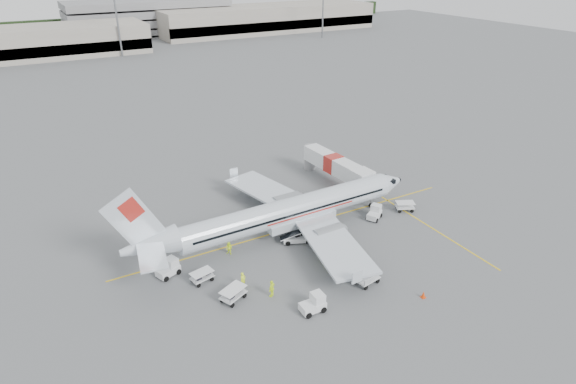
{
  "coord_description": "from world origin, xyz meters",
  "views": [
    {
      "loc": [
        -25.12,
        -42.85,
        29.46
      ],
      "look_at": [
        0.0,
        2.0,
        3.8
      ],
      "focal_mm": 30.0,
      "sensor_mm": 36.0,
      "label": 1
    }
  ],
  "objects_px": {
    "jet_bridge": "(333,169)",
    "belt_loader": "(297,233)",
    "tug_fore": "(374,213)",
    "aircraft": "(291,195)",
    "tug_mid": "(313,303)",
    "tug_aft": "(168,268)"
  },
  "relations": [
    {
      "from": "aircraft",
      "to": "tug_fore",
      "type": "relative_size",
      "value": 16.15
    },
    {
      "from": "belt_loader",
      "to": "tug_mid",
      "type": "distance_m",
      "value": 11.86
    },
    {
      "from": "belt_loader",
      "to": "tug_mid",
      "type": "relative_size",
      "value": 1.86
    },
    {
      "from": "aircraft",
      "to": "tug_mid",
      "type": "bearing_deg",
      "value": -112.56
    },
    {
      "from": "tug_mid",
      "to": "tug_aft",
      "type": "bearing_deg",
      "value": 130.31
    },
    {
      "from": "belt_loader",
      "to": "tug_mid",
      "type": "xyz_separation_m",
      "value": [
        -4.73,
        -10.88,
        -0.27
      ]
    },
    {
      "from": "jet_bridge",
      "to": "belt_loader",
      "type": "distance_m",
      "value": 16.83
    },
    {
      "from": "jet_bridge",
      "to": "tug_fore",
      "type": "height_order",
      "value": "jet_bridge"
    },
    {
      "from": "aircraft",
      "to": "tug_aft",
      "type": "bearing_deg",
      "value": -176.19
    },
    {
      "from": "belt_loader",
      "to": "tug_fore",
      "type": "height_order",
      "value": "belt_loader"
    },
    {
      "from": "tug_fore",
      "to": "tug_mid",
      "type": "bearing_deg",
      "value": -176.42
    },
    {
      "from": "belt_loader",
      "to": "tug_aft",
      "type": "bearing_deg",
      "value": -162.23
    },
    {
      "from": "tug_fore",
      "to": "tug_mid",
      "type": "relative_size",
      "value": 0.95
    },
    {
      "from": "tug_aft",
      "to": "jet_bridge",
      "type": "bearing_deg",
      "value": -0.18
    },
    {
      "from": "belt_loader",
      "to": "tug_fore",
      "type": "bearing_deg",
      "value": 21.11
    },
    {
      "from": "tug_fore",
      "to": "jet_bridge",
      "type": "bearing_deg",
      "value": 51.27
    },
    {
      "from": "aircraft",
      "to": "belt_loader",
      "type": "bearing_deg",
      "value": -101.56
    },
    {
      "from": "belt_loader",
      "to": "jet_bridge",
      "type": "bearing_deg",
      "value": 63.52
    },
    {
      "from": "jet_bridge",
      "to": "belt_loader",
      "type": "height_order",
      "value": "jet_bridge"
    },
    {
      "from": "tug_fore",
      "to": "tug_aft",
      "type": "relative_size",
      "value": 0.96
    },
    {
      "from": "jet_bridge",
      "to": "tug_mid",
      "type": "distance_m",
      "value": 28.06
    },
    {
      "from": "aircraft",
      "to": "tug_aft",
      "type": "height_order",
      "value": "aircraft"
    }
  ]
}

